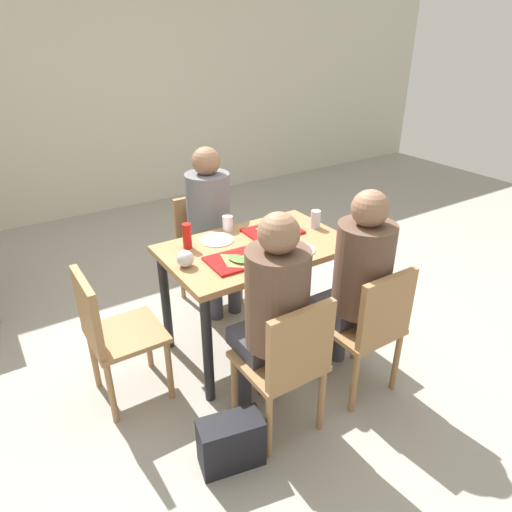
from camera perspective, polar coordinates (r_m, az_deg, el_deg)
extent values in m
cube|color=#9E998E|center=(3.30, 0.00, -10.82)|extent=(10.00, 10.00, 0.02)
cube|color=beige|center=(5.61, -19.14, 19.27)|extent=(10.00, 0.10, 2.80)
cube|color=#9E7247|center=(2.90, 0.00, 0.99)|extent=(1.16, 0.72, 0.04)
cylinder|color=black|center=(2.66, -6.01, -11.47)|extent=(0.06, 0.06, 0.72)
cylinder|color=black|center=(3.17, 10.94, -4.99)|extent=(0.06, 0.06, 0.72)
cylinder|color=black|center=(3.12, -11.12, -5.56)|extent=(0.06, 0.06, 0.72)
cylinder|color=black|center=(3.56, 4.40, -0.78)|extent=(0.06, 0.06, 0.72)
cube|color=#9E7247|center=(2.47, 2.73, -12.87)|extent=(0.40, 0.40, 0.03)
cube|color=#9E7247|center=(2.23, 5.58, -11.05)|extent=(0.38, 0.04, 0.40)
cylinder|color=#9E7247|center=(2.66, -2.69, -15.84)|extent=(0.04, 0.04, 0.41)
cylinder|color=#9E7247|center=(2.80, 3.49, -13.26)|extent=(0.04, 0.04, 0.41)
cylinder|color=#9E7247|center=(2.45, 1.61, -20.38)|extent=(0.04, 0.04, 0.41)
cylinder|color=#9E7247|center=(2.60, 8.09, -17.21)|extent=(0.04, 0.04, 0.41)
cube|color=#9E7247|center=(2.79, 12.61, -8.44)|extent=(0.40, 0.40, 0.03)
cube|color=#9E7247|center=(2.57, 15.89, -6.37)|extent=(0.38, 0.04, 0.40)
cylinder|color=#9E7247|center=(2.92, 7.37, -11.54)|extent=(0.04, 0.04, 0.41)
cylinder|color=#9E7247|center=(3.11, 12.27, -9.26)|extent=(0.04, 0.04, 0.41)
cylinder|color=#9E7247|center=(2.73, 12.06, -15.11)|extent=(0.04, 0.04, 0.41)
cylinder|color=#9E7247|center=(2.94, 16.96, -12.37)|extent=(0.04, 0.04, 0.41)
cube|color=#9E7247|center=(3.56, -5.78, 0.33)|extent=(0.40, 0.40, 0.03)
cube|color=#9E7247|center=(3.62, -7.27, 4.45)|extent=(0.38, 0.04, 0.40)
cylinder|color=#9E7247|center=(3.60, -1.96, -3.17)|extent=(0.04, 0.04, 0.41)
cylinder|color=#9E7247|center=(3.46, -6.80, -4.68)|extent=(0.04, 0.04, 0.41)
cylinder|color=#9E7247|center=(3.86, -4.57, -1.05)|extent=(0.04, 0.04, 0.41)
cylinder|color=#9E7247|center=(3.73, -9.15, -2.36)|extent=(0.04, 0.04, 0.41)
cube|color=#9E7247|center=(2.76, -15.76, -9.29)|extent=(0.40, 0.40, 0.03)
cube|color=#9E7247|center=(2.61, -20.09, -6.54)|extent=(0.04, 0.38, 0.40)
cylinder|color=#9E7247|center=(3.05, -13.23, -10.11)|extent=(0.04, 0.04, 0.41)
cylinder|color=#9E7247|center=(2.80, -10.67, -13.74)|extent=(0.04, 0.04, 0.41)
cylinder|color=#9E7247|center=(2.99, -19.42, -11.94)|extent=(0.04, 0.04, 0.41)
cylinder|color=#9E7247|center=(2.73, -17.47, -15.88)|extent=(0.04, 0.04, 0.41)
cylinder|color=#383842|center=(2.72, -1.67, -14.20)|extent=(0.10, 0.10, 0.44)
cylinder|color=#383842|center=(2.78, 1.21, -13.03)|extent=(0.10, 0.10, 0.44)
cube|color=#383842|center=(2.52, 1.03, -10.15)|extent=(0.32, 0.28, 0.10)
cylinder|color=brown|center=(2.27, 2.64, -5.28)|extent=(0.32, 0.32, 0.52)
sphere|color=#8C664C|center=(2.10, 2.84, 2.84)|extent=(0.20, 0.20, 0.20)
cylinder|color=#383842|center=(2.99, 8.00, -10.11)|extent=(0.10, 0.10, 0.44)
cylinder|color=#383842|center=(3.08, 10.30, -9.08)|extent=(0.10, 0.10, 0.44)
cube|color=#383842|center=(2.82, 10.90, -6.13)|extent=(0.32, 0.28, 0.10)
cylinder|color=brown|center=(2.60, 13.12, -1.47)|extent=(0.32, 0.32, 0.52)
sphere|color=#8C664C|center=(2.46, 13.96, 5.73)|extent=(0.20, 0.20, 0.20)
cylinder|color=#383842|center=(3.51, -2.72, -3.77)|extent=(0.10, 0.10, 0.44)
cylinder|color=#383842|center=(3.44, -5.02, -4.49)|extent=(0.10, 0.10, 0.44)
cube|color=#383842|center=(3.42, -4.82, 0.49)|extent=(0.32, 0.28, 0.10)
cylinder|color=slate|center=(3.39, -5.91, 5.89)|extent=(0.32, 0.32, 0.52)
sphere|color=#8C664C|center=(3.28, -6.20, 11.60)|extent=(0.20, 0.20, 0.20)
cube|color=#B21414|center=(2.70, -2.16, -0.48)|extent=(0.37, 0.27, 0.02)
cube|color=#B21414|center=(3.07, 2.08, 3.09)|extent=(0.37, 0.27, 0.02)
cylinder|color=white|center=(2.97, -4.90, 2.01)|extent=(0.22, 0.22, 0.01)
cylinder|color=white|center=(2.84, 5.12, 0.78)|extent=(0.22, 0.22, 0.01)
pyramid|color=#C68C47|center=(2.66, -2.21, -0.53)|extent=(0.18, 0.24, 0.01)
ellipsoid|color=#4C7233|center=(2.66, -2.21, -0.34)|extent=(0.13, 0.17, 0.01)
pyramid|color=#DBAD60|center=(3.11, 2.22, 3.61)|extent=(0.22, 0.19, 0.01)
ellipsoid|color=#B74723|center=(3.10, 2.22, 3.78)|extent=(0.15, 0.13, 0.01)
cylinder|color=white|center=(3.10, -3.53, 4.10)|extent=(0.07, 0.07, 0.10)
cylinder|color=white|center=(2.66, 4.10, 0.08)|extent=(0.07, 0.07, 0.10)
cylinder|color=#B7BCC6|center=(3.15, 7.38, 4.54)|extent=(0.07, 0.07, 0.12)
cylinder|color=red|center=(2.86, -8.54, 2.45)|extent=(0.06, 0.06, 0.16)
sphere|color=silver|center=(2.65, -8.77, -0.32)|extent=(0.10, 0.10, 0.10)
cube|color=black|center=(2.48, -3.12, -22.05)|extent=(0.35, 0.22, 0.28)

